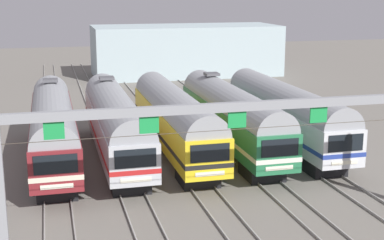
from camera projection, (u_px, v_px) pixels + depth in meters
name	position (u px, v px, depth m)	size (l,w,h in m)	color
ground_plane	(175.00, 154.00, 40.54)	(160.00, 160.00, 0.00)	slate
track_bed	(138.00, 107.00, 56.56)	(18.31, 70.00, 0.15)	gray
commuter_train_maroon	(53.00, 125.00, 37.90)	(2.88, 18.06, 5.05)	maroon
commuter_train_stainless	(115.00, 121.00, 38.91)	(2.88, 18.06, 5.05)	#B2B5BA
commuter_train_yellow	(175.00, 118.00, 39.93)	(2.88, 18.06, 4.77)	gold
commuter_train_green	(231.00, 115.00, 40.95)	(2.88, 18.06, 5.05)	#236B42
commuter_train_silver	(285.00, 112.00, 41.96)	(2.88, 18.06, 4.77)	silver
catenary_gantry	(237.00, 127.00, 26.61)	(22.05, 0.44, 6.97)	gray
maintenance_building	(186.00, 50.00, 77.27)	(25.08, 10.00, 6.74)	#9EB2B7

